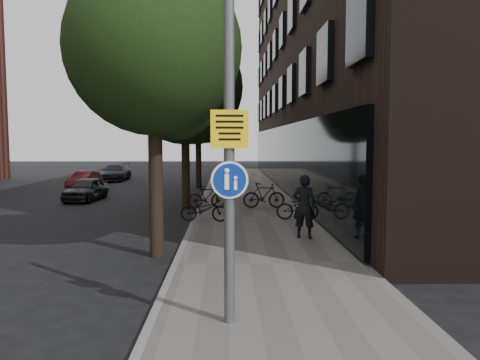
{
  "coord_description": "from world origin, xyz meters",
  "views": [
    {
      "loc": [
        -0.77,
        -7.41,
        2.99
      ],
      "look_at": [
        -0.46,
        4.24,
        2.0
      ],
      "focal_mm": 35.0,
      "sensor_mm": 36.0,
      "label": 1
    }
  ],
  "objects_px": {
    "parked_bike_facade_near": "(301,207)",
    "pedestrian": "(304,206)",
    "parked_car_near": "(86,189)",
    "signpost": "(229,164)"
  },
  "relations": [
    {
      "from": "pedestrian",
      "to": "parked_car_near",
      "type": "height_order",
      "value": "pedestrian"
    },
    {
      "from": "parked_bike_facade_near",
      "to": "parked_car_near",
      "type": "xyz_separation_m",
      "value": [
        -9.7,
        6.58,
        -0.01
      ]
    },
    {
      "from": "pedestrian",
      "to": "parked_car_near",
      "type": "bearing_deg",
      "value": -26.34
    },
    {
      "from": "signpost",
      "to": "parked_car_near",
      "type": "xyz_separation_m",
      "value": [
        -7.07,
        16.08,
        -2.05
      ]
    },
    {
      "from": "signpost",
      "to": "parked_bike_facade_near",
      "type": "xyz_separation_m",
      "value": [
        2.63,
        9.49,
        -2.05
      ]
    },
    {
      "from": "pedestrian",
      "to": "parked_bike_facade_near",
      "type": "height_order",
      "value": "pedestrian"
    },
    {
      "from": "signpost",
      "to": "pedestrian",
      "type": "distance_m",
      "value": 6.88
    },
    {
      "from": "signpost",
      "to": "parked_bike_facade_near",
      "type": "distance_m",
      "value": 10.06
    },
    {
      "from": "parked_bike_facade_near",
      "to": "pedestrian",
      "type": "bearing_deg",
      "value": 179.93
    },
    {
      "from": "parked_bike_facade_near",
      "to": "parked_car_near",
      "type": "bearing_deg",
      "value": 63.17
    }
  ]
}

